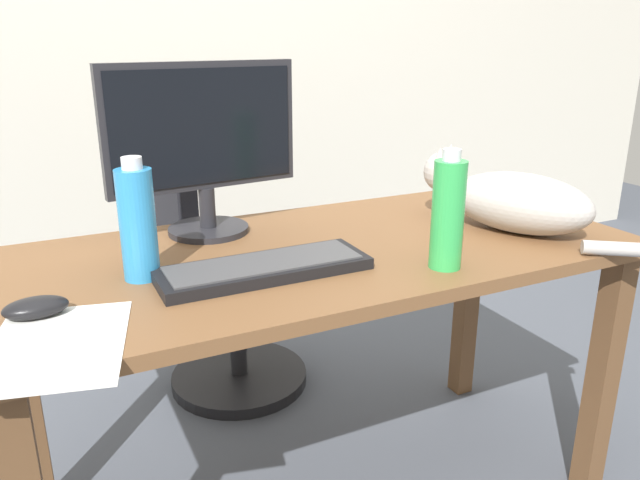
{
  "coord_description": "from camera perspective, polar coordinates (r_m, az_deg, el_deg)",
  "views": [
    {
      "loc": [
        -0.6,
        -1.22,
        1.2
      ],
      "look_at": [
        -0.06,
        -0.11,
        0.79
      ],
      "focal_mm": 34.47,
      "sensor_mm": 36.0,
      "label": 1
    }
  ],
  "objects": [
    {
      "name": "back_wall",
      "position": [
        2.82,
        -14.52,
        20.0
      ],
      "size": [
        6.0,
        0.04,
        2.6
      ],
      "primitive_type": "cube",
      "color": "beige",
      "rests_on": "ground_plane"
    },
    {
      "name": "water_bottle",
      "position": [
        1.27,
        -16.58,
        1.51
      ],
      "size": [
        0.07,
        0.07,
        0.25
      ],
      "color": "#2D8CD1",
      "rests_on": "desk"
    },
    {
      "name": "computer_mouse",
      "position": [
        1.19,
        -24.89,
        -5.71
      ],
      "size": [
        0.11,
        0.06,
        0.04
      ],
      "primitive_type": "ellipsoid",
      "color": "black",
      "rests_on": "desk"
    },
    {
      "name": "cat",
      "position": [
        1.62,
        17.33,
        3.66
      ],
      "size": [
        0.32,
        0.56,
        0.2
      ],
      "color": "#B2ADA8",
      "rests_on": "desk"
    },
    {
      "name": "monitor",
      "position": [
        1.52,
        -10.75,
        8.87
      ],
      "size": [
        0.48,
        0.2,
        0.42
      ],
      "color": "#232328",
      "rests_on": "desk"
    },
    {
      "name": "keyboard",
      "position": [
        1.28,
        -5.23,
        -2.6
      ],
      "size": [
        0.44,
        0.15,
        0.03
      ],
      "color": "black",
      "rests_on": "desk"
    },
    {
      "name": "office_chair",
      "position": [
        2.13,
        -9.18,
        -4.4
      ],
      "size": [
        0.48,
        0.48,
        0.89
      ],
      "color": "black",
      "rests_on": "ground_plane"
    },
    {
      "name": "paper_sheet",
      "position": [
        1.08,
        -23.21,
        -8.94
      ],
      "size": [
        0.27,
        0.34,
        0.0
      ],
      "primitive_type": "cube",
      "rotation": [
        0.0,
        0.0,
        -0.23
      ],
      "color": "white",
      "rests_on": "desk"
    },
    {
      "name": "desk",
      "position": [
        1.48,
        0.31,
        -4.52
      ],
      "size": [
        1.48,
        0.67,
        0.73
      ],
      "color": "brown",
      "rests_on": "ground_plane"
    },
    {
      "name": "spray_bottle",
      "position": [
        1.31,
        11.78,
        2.42
      ],
      "size": [
        0.07,
        0.07,
        0.25
      ],
      "color": "green",
      "rests_on": "desk"
    }
  ]
}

